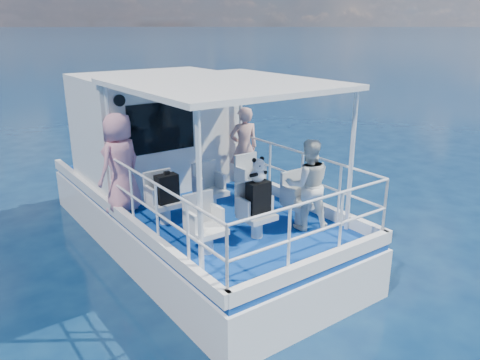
# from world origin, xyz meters

# --- Properties ---
(ground) EXTENTS (2000.00, 2000.00, 0.00)m
(ground) POSITION_xyz_m (0.00, 0.00, 0.00)
(ground) COLOR #081F3F
(ground) RESTS_ON ground
(hull) EXTENTS (3.00, 7.00, 1.60)m
(hull) POSITION_xyz_m (0.00, 1.00, 0.00)
(hull) COLOR white
(hull) RESTS_ON ground
(deck) EXTENTS (2.90, 6.90, 0.10)m
(deck) POSITION_xyz_m (0.00, 1.00, 0.85)
(deck) COLOR navy
(deck) RESTS_ON hull
(cabin) EXTENTS (2.85, 2.00, 2.20)m
(cabin) POSITION_xyz_m (0.00, 2.30, 2.00)
(cabin) COLOR white
(cabin) RESTS_ON deck
(canopy) EXTENTS (3.00, 3.20, 0.08)m
(canopy) POSITION_xyz_m (0.00, -0.20, 3.14)
(canopy) COLOR white
(canopy) RESTS_ON cabin
(canopy_posts) EXTENTS (2.77, 2.97, 2.20)m
(canopy_posts) POSITION_xyz_m (0.00, -0.25, 2.00)
(canopy_posts) COLOR white
(canopy_posts) RESTS_ON deck
(railings) EXTENTS (2.84, 3.59, 1.00)m
(railings) POSITION_xyz_m (0.00, -0.58, 1.40)
(railings) COLOR white
(railings) RESTS_ON deck
(seat_port_fwd) EXTENTS (0.48, 0.46, 0.38)m
(seat_port_fwd) POSITION_xyz_m (-0.90, 0.20, 1.09)
(seat_port_fwd) COLOR silver
(seat_port_fwd) RESTS_ON deck
(seat_center_fwd) EXTENTS (0.48, 0.46, 0.38)m
(seat_center_fwd) POSITION_xyz_m (0.00, 0.20, 1.09)
(seat_center_fwd) COLOR silver
(seat_center_fwd) RESTS_ON deck
(seat_stbd_fwd) EXTENTS (0.48, 0.46, 0.38)m
(seat_stbd_fwd) POSITION_xyz_m (0.90, 0.20, 1.09)
(seat_stbd_fwd) COLOR silver
(seat_stbd_fwd) RESTS_ON deck
(seat_port_aft) EXTENTS (0.48, 0.46, 0.38)m
(seat_port_aft) POSITION_xyz_m (-0.90, -1.10, 1.09)
(seat_port_aft) COLOR silver
(seat_port_aft) RESTS_ON deck
(seat_center_aft) EXTENTS (0.48, 0.46, 0.38)m
(seat_center_aft) POSITION_xyz_m (0.00, -1.10, 1.09)
(seat_center_aft) COLOR silver
(seat_center_aft) RESTS_ON deck
(seat_stbd_aft) EXTENTS (0.48, 0.46, 0.38)m
(seat_stbd_aft) POSITION_xyz_m (0.90, -1.10, 1.09)
(seat_stbd_aft) COLOR silver
(seat_stbd_aft) RESTS_ON deck
(passenger_port_fwd) EXTENTS (0.78, 0.69, 1.74)m
(passenger_port_fwd) POSITION_xyz_m (-1.25, 1.08, 1.77)
(passenger_port_fwd) COLOR pink
(passenger_port_fwd) RESTS_ON deck
(passenger_stbd_fwd) EXTENTS (0.67, 0.53, 1.61)m
(passenger_stbd_fwd) POSITION_xyz_m (1.25, 0.95, 1.70)
(passenger_stbd_fwd) COLOR #E4A393
(passenger_stbd_fwd) RESTS_ON deck
(passenger_stbd_aft) EXTENTS (0.89, 0.83, 1.46)m
(passenger_stbd_aft) POSITION_xyz_m (0.85, -1.29, 1.63)
(passenger_stbd_aft) COLOR white
(passenger_stbd_aft) RESTS_ON deck
(backpack_port) EXTENTS (0.35, 0.20, 0.46)m
(backpack_port) POSITION_xyz_m (-0.87, 0.14, 1.51)
(backpack_port) COLOR black
(backpack_port) RESTS_ON seat_port_fwd
(backpack_center) EXTENTS (0.35, 0.20, 0.52)m
(backpack_center) POSITION_xyz_m (-0.01, -1.14, 1.54)
(backpack_center) COLOR black
(backpack_center) RESTS_ON seat_center_aft
(compact_camera) EXTENTS (0.09, 0.05, 0.05)m
(compact_camera) POSITION_xyz_m (-0.86, 0.15, 1.77)
(compact_camera) COLOR black
(compact_camera) RESTS_ON backpack_port
(panda) EXTENTS (0.24, 0.20, 0.37)m
(panda) POSITION_xyz_m (-0.01, -1.12, 1.99)
(panda) COLOR white
(panda) RESTS_ON backpack_center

